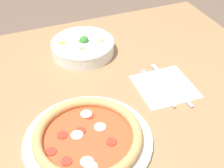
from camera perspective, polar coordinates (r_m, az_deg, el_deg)
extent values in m
cube|color=#99724C|center=(0.89, -2.02, -5.69)|extent=(1.24, 1.07, 0.03)
cylinder|color=olive|center=(1.63, 10.86, 1.07)|extent=(0.06, 0.06, 0.70)
cylinder|color=white|center=(0.80, -4.40, -10.30)|extent=(0.32, 0.32, 0.01)
torus|color=tan|center=(0.78, -4.47, -9.40)|extent=(0.27, 0.27, 0.03)
cylinder|color=#D14C28|center=(0.79, -4.43, -9.88)|extent=(0.24, 0.24, 0.01)
cylinder|color=#A83323|center=(0.75, -8.34, -13.79)|extent=(0.03, 0.03, 0.00)
cylinder|color=#A83323|center=(0.80, -5.77, -8.55)|extent=(0.03, 0.03, 0.00)
cylinder|color=#A83323|center=(0.77, -11.09, -12.03)|extent=(0.03, 0.03, 0.00)
cylinder|color=#A83323|center=(0.84, -4.19, -5.77)|extent=(0.03, 0.03, 0.00)
cylinder|color=#A83323|center=(0.80, -9.08, -9.22)|extent=(0.03, 0.03, 0.00)
cylinder|color=#A83323|center=(0.77, -0.10, -10.52)|extent=(0.03, 0.03, 0.00)
ellipsoid|color=silver|center=(0.79, -6.42, -9.22)|extent=(0.03, 0.03, 0.01)
ellipsoid|color=silver|center=(0.74, -4.61, -13.95)|extent=(0.03, 0.03, 0.01)
ellipsoid|color=silver|center=(0.81, -2.19, -7.83)|extent=(0.03, 0.03, 0.01)
ellipsoid|color=silver|center=(0.84, -4.72, -5.44)|extent=(0.03, 0.03, 0.01)
ellipsoid|color=silver|center=(0.73, -3.89, -14.84)|extent=(0.03, 0.03, 0.01)
cylinder|color=white|center=(1.10, -5.35, 6.69)|extent=(0.22, 0.22, 0.05)
torus|color=white|center=(1.09, -5.41, 7.51)|extent=(0.22, 0.22, 0.01)
ellipsoid|color=#998466|center=(1.05, -5.74, 6.24)|extent=(0.04, 0.03, 0.02)
ellipsoid|color=#998466|center=(1.07, -2.89, 6.74)|extent=(0.04, 0.03, 0.02)
ellipsoid|color=tan|center=(1.09, -2.12, 7.78)|extent=(0.04, 0.04, 0.02)
ellipsoid|color=#998466|center=(1.09, -6.15, 7.45)|extent=(0.04, 0.04, 0.02)
ellipsoid|color=tan|center=(1.07, -4.73, 6.77)|extent=(0.04, 0.03, 0.02)
sphere|color=#388433|center=(1.09, -5.13, 7.97)|extent=(0.03, 0.03, 0.03)
ellipsoid|color=yellow|center=(1.09, -9.05, 7.20)|extent=(0.04, 0.02, 0.02)
cube|color=white|center=(0.97, 9.62, -0.47)|extent=(0.17, 0.17, 0.00)
cube|color=silver|center=(0.94, 9.23, -1.67)|extent=(0.01, 0.13, 0.00)
cube|color=silver|center=(1.00, 6.68, 1.70)|extent=(0.00, 0.06, 0.00)
cube|color=silver|center=(1.00, 6.46, 1.64)|extent=(0.00, 0.06, 0.00)
cube|color=silver|center=(1.00, 6.25, 1.58)|extent=(0.00, 0.06, 0.00)
cube|color=silver|center=(1.00, 6.04, 1.51)|extent=(0.00, 0.06, 0.00)
cube|color=silver|center=(0.94, 12.93, -2.38)|extent=(0.01, 0.09, 0.01)
cube|color=silver|center=(1.00, 9.35, 1.46)|extent=(0.02, 0.13, 0.00)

